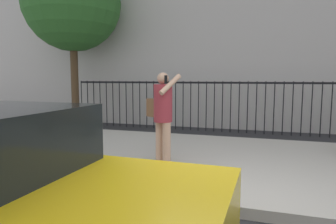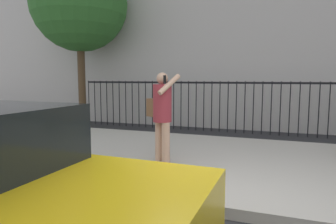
{
  "view_description": "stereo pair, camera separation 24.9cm",
  "coord_description": "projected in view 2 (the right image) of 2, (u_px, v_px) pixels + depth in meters",
  "views": [
    {
      "loc": [
        0.33,
        -3.54,
        1.69
      ],
      "look_at": [
        -1.41,
        1.9,
        1.05
      ],
      "focal_mm": 32.06,
      "sensor_mm": 36.0,
      "label": 1
    },
    {
      "loc": [
        0.56,
        -3.46,
        1.69
      ],
      "look_at": [
        -1.41,
        1.9,
        1.05
      ],
      "focal_mm": 32.06,
      "sensor_mm": 36.0,
      "label": 2
    }
  ],
  "objects": [
    {
      "name": "pedestrian_on_phone",
      "position": [
        161.0,
        110.0,
        5.49
      ],
      "size": [
        0.72,
        0.61,
        1.64
      ],
      "color": "tan",
      "rests_on": "sidewalk"
    },
    {
      "name": "ground_plane",
      "position": [
        223.0,
        219.0,
        3.61
      ],
      "size": [
        60.0,
        60.0,
        0.0
      ],
      "primitive_type": "plane",
      "color": "#28282B"
    },
    {
      "name": "street_tree_near",
      "position": [
        79.0,
        4.0,
        10.05
      ],
      "size": [
        3.21,
        3.21,
        5.8
      ],
      "color": "#4C3823",
      "rests_on": "ground"
    },
    {
      "name": "iron_fence",
      "position": [
        258.0,
        101.0,
        9.0
      ],
      "size": [
        12.03,
        0.04,
        1.6
      ],
      "color": "black",
      "rests_on": "ground"
    },
    {
      "name": "sidewalk",
      "position": [
        244.0,
        164.0,
        5.66
      ],
      "size": [
        28.0,
        4.4,
        0.15
      ],
      "primitive_type": "cube",
      "color": "#B2ADA3",
      "rests_on": "ground"
    }
  ]
}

